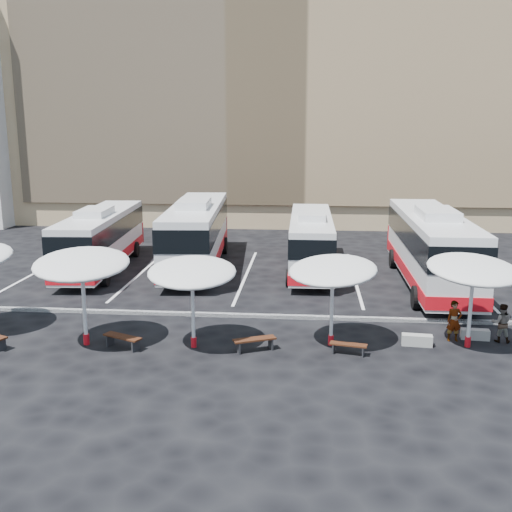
# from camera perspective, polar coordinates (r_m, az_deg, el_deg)

# --- Properties ---
(ground) EXTENTS (120.00, 120.00, 0.00)m
(ground) POSITION_cam_1_polar(r_m,az_deg,el_deg) (25.93, -2.81, -6.13)
(ground) COLOR black
(ground) RESTS_ON ground
(sandstone_building) EXTENTS (42.00, 18.25, 29.60)m
(sandstone_building) POSITION_cam_1_polar(r_m,az_deg,el_deg) (56.49, 1.67, 16.84)
(sandstone_building) COLOR tan
(sandstone_building) RESTS_ON ground
(curb_divider) EXTENTS (34.00, 0.25, 0.15)m
(curb_divider) POSITION_cam_1_polar(r_m,az_deg,el_deg) (26.38, -2.66, -5.64)
(curb_divider) COLOR black
(curb_divider) RESTS_ON ground
(bay_lines) EXTENTS (24.15, 12.00, 0.01)m
(bay_lines) POSITION_cam_1_polar(r_m,az_deg,el_deg) (33.55, -0.94, -1.80)
(bay_lines) COLOR white
(bay_lines) RESTS_ON ground
(bus_0) EXTENTS (3.25, 11.71, 3.68)m
(bus_0) POSITION_cam_1_polar(r_m,az_deg,el_deg) (35.74, -14.54, 1.75)
(bus_0) COLOR silver
(bus_0) RESTS_ON ground
(bus_1) EXTENTS (3.70, 13.15, 4.12)m
(bus_1) POSITION_cam_1_polar(r_m,az_deg,el_deg) (35.27, -5.67, 2.33)
(bus_1) COLOR silver
(bus_1) RESTS_ON ground
(bus_2) EXTENTS (2.67, 11.10, 3.52)m
(bus_2) POSITION_cam_1_polar(r_m,az_deg,el_deg) (34.42, 5.25, 1.56)
(bus_2) COLOR silver
(bus_2) RESTS_ON ground
(bus_3) EXTENTS (3.12, 13.16, 4.17)m
(bus_3) POSITION_cam_1_polar(r_m,az_deg,el_deg) (32.30, 16.31, 1.00)
(bus_3) COLOR silver
(bus_3) RESTS_ON ground
(sunshade_1) EXTENTS (4.07, 4.11, 3.72)m
(sunshade_1) POSITION_cam_1_polar(r_m,az_deg,el_deg) (23.18, -16.28, -0.76)
(sunshade_1) COLOR silver
(sunshade_1) RESTS_ON ground
(sunshade_2) EXTENTS (3.65, 3.68, 3.43)m
(sunshade_2) POSITION_cam_1_polar(r_m,az_deg,el_deg) (22.16, -6.11, -1.56)
(sunshade_2) COLOR silver
(sunshade_2) RESTS_ON ground
(sunshade_3) EXTENTS (4.38, 4.40, 3.44)m
(sunshade_3) POSITION_cam_1_polar(r_m,az_deg,el_deg) (22.44, 7.33, -1.39)
(sunshade_3) COLOR silver
(sunshade_3) RESTS_ON ground
(sunshade_4) EXTENTS (4.22, 4.25, 3.54)m
(sunshade_4) POSITION_cam_1_polar(r_m,az_deg,el_deg) (23.46, 20.00, -1.25)
(sunshade_4) COLOR silver
(sunshade_4) RESTS_ON ground
(wood_bench_1) EXTENTS (1.61, 1.04, 0.48)m
(wood_bench_1) POSITION_cam_1_polar(r_m,az_deg,el_deg) (23.23, -12.60, -7.69)
(wood_bench_1) COLOR black
(wood_bench_1) RESTS_ON ground
(wood_bench_2) EXTENTS (1.63, 1.03, 0.49)m
(wood_bench_2) POSITION_cam_1_polar(r_m,az_deg,el_deg) (22.41, -0.14, -8.13)
(wood_bench_2) COLOR black
(wood_bench_2) RESTS_ON ground
(wood_bench_3) EXTENTS (1.40, 0.63, 0.42)m
(wood_bench_3) POSITION_cam_1_polar(r_m,az_deg,el_deg) (22.36, 8.79, -8.49)
(wood_bench_3) COLOR black
(wood_bench_3) RESTS_ON ground
(conc_bench_0) EXTENTS (1.17, 0.49, 0.43)m
(conc_bench_0) POSITION_cam_1_polar(r_m,az_deg,el_deg) (23.80, 15.08, -7.75)
(conc_bench_0) COLOR gray
(conc_bench_0) RESTS_ON ground
(conc_bench_1) EXTENTS (1.11, 0.45, 0.40)m
(conc_bench_1) POSITION_cam_1_polar(r_m,az_deg,el_deg) (25.15, 20.13, -7.02)
(conc_bench_1) COLOR gray
(conc_bench_1) RESTS_ON ground
(passenger_0) EXTENTS (0.63, 0.45, 1.61)m
(passenger_0) POSITION_cam_1_polar(r_m,az_deg,el_deg) (24.52, 18.35, -5.89)
(passenger_0) COLOR black
(passenger_0) RESTS_ON ground
(passenger_1) EXTENTS (0.83, 0.70, 1.53)m
(passenger_1) POSITION_cam_1_polar(r_m,az_deg,el_deg) (25.05, 22.36, -5.92)
(passenger_1) COLOR black
(passenger_1) RESTS_ON ground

